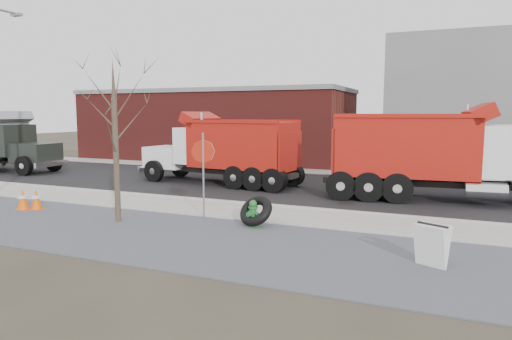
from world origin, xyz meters
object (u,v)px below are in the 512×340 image
at_px(sandwich_board, 432,245).
at_px(dump_truck_red_b, 224,148).
at_px(fire_hydrant, 253,214).
at_px(truck_tire, 256,211).
at_px(stop_sign, 203,161).
at_px(dump_truck_red_a, 438,152).

height_order(sandwich_board, dump_truck_red_b, dump_truck_red_b).
xyz_separation_m(fire_hydrant, dump_truck_red_b, (-4.64, 7.21, 1.41)).
distance_m(fire_hydrant, sandwich_board, 5.60).
bearing_deg(truck_tire, stop_sign, 172.29).
height_order(truck_tire, sandwich_board, sandwich_board).
xyz_separation_m(fire_hydrant, dump_truck_red_a, (5.12, 6.77, 1.57)).
relative_size(truck_tire, dump_truck_red_b, 0.15).
distance_m(fire_hydrant, dump_truck_red_a, 8.63).
xyz_separation_m(sandwich_board, dump_truck_red_a, (-0.13, 8.71, 1.42)).
distance_m(dump_truck_red_a, dump_truck_red_b, 9.77).
bearing_deg(sandwich_board, dump_truck_red_b, 162.14).
distance_m(sandwich_board, dump_truck_red_b, 13.53).
bearing_deg(dump_truck_red_b, sandwich_board, 143.30).
height_order(fire_hydrant, sandwich_board, sandwich_board).
bearing_deg(truck_tire, dump_truck_red_a, 52.89).
height_order(fire_hydrant, stop_sign, stop_sign).
bearing_deg(fire_hydrant, stop_sign, -166.04).
bearing_deg(truck_tire, sandwich_board, -21.33).
distance_m(stop_sign, dump_truck_red_b, 7.37).
relative_size(truck_tire, sandwich_board, 1.29).
relative_size(sandwich_board, dump_truck_red_b, 0.12).
relative_size(stop_sign, dump_truck_red_a, 0.30).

